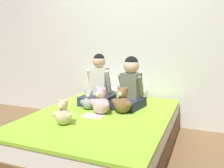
% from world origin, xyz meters
% --- Properties ---
extents(ground_plane, '(14.00, 14.00, 0.00)m').
position_xyz_m(ground_plane, '(0.00, 0.00, 0.00)').
color(ground_plane, brown).
extents(wall_behind_bed, '(8.00, 0.06, 2.50)m').
position_xyz_m(wall_behind_bed, '(0.00, 1.03, 1.25)').
color(wall_behind_bed, silver).
rests_on(wall_behind_bed, ground_plane).
extents(bed, '(1.43, 1.91, 0.41)m').
position_xyz_m(bed, '(0.00, 0.00, 0.20)').
color(bed, brown).
rests_on(bed, ground_plane).
extents(child_on_left, '(0.37, 0.40, 0.62)m').
position_xyz_m(child_on_left, '(-0.22, 0.35, 0.64)').
color(child_on_left, '#282D47').
rests_on(child_on_left, bed).
extents(child_on_right, '(0.36, 0.41, 0.60)m').
position_xyz_m(child_on_right, '(0.20, 0.35, 0.67)').
color(child_on_right, '#282D47').
rests_on(child_on_right, bed).
extents(teddy_bear_held_by_left_child, '(0.18, 0.14, 0.23)m').
position_xyz_m(teddy_bear_held_by_left_child, '(-0.22, 0.09, 0.50)').
color(teddy_bear_held_by_left_child, '#939399').
rests_on(teddy_bear_held_by_left_child, bed).
extents(teddy_bear_held_by_right_child, '(0.24, 0.19, 0.30)m').
position_xyz_m(teddy_bear_held_by_right_child, '(0.19, 0.10, 0.53)').
color(teddy_bear_held_by_right_child, brown).
rests_on(teddy_bear_held_by_right_child, bed).
extents(teddy_bear_between_children, '(0.24, 0.19, 0.30)m').
position_xyz_m(teddy_bear_between_children, '(-0.01, -0.01, 0.53)').
color(teddy_bear_between_children, '#DBA3B2').
rests_on(teddy_bear_between_children, bed).
extents(teddy_bear_at_foot_of_bed, '(0.21, 0.16, 0.25)m').
position_xyz_m(teddy_bear_at_foot_of_bed, '(-0.21, -0.45, 0.51)').
color(teddy_bear_at_foot_of_bed, '#D1B78E').
rests_on(teddy_bear_at_foot_of_bed, bed).
extents(pillow_at_headboard, '(0.55, 0.27, 0.11)m').
position_xyz_m(pillow_at_headboard, '(0.00, 0.79, 0.46)').
color(pillow_at_headboard, silver).
rests_on(pillow_at_headboard, bed).
extents(sign_card, '(0.21, 0.15, 0.00)m').
position_xyz_m(sign_card, '(-0.06, -0.12, 0.41)').
color(sign_card, white).
rests_on(sign_card, bed).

